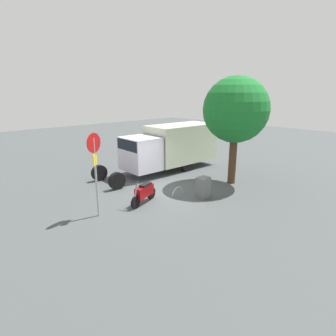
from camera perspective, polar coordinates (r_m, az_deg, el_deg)
ground_plane at (r=13.76m, az=-0.89°, el=-4.87°), size 60.00×60.00×0.00m
box_truck_near at (r=17.16m, az=0.49°, el=4.75°), size 8.27×2.48×2.83m
motorcycle at (r=12.18m, az=-5.03°, el=-5.08°), size 1.76×0.77×1.20m
stop_sign at (r=10.73m, az=-15.08°, el=1.23°), size 0.71×0.33×3.36m
street_tree at (r=14.68m, az=14.03°, el=11.68°), size 3.40×3.40×5.65m
utility_cabinet at (r=12.89m, az=7.36°, el=-4.07°), size 0.58×0.49×1.00m
bike_rack_hoop at (r=13.27m, az=2.06°, el=-5.67°), size 0.85×0.13×0.85m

